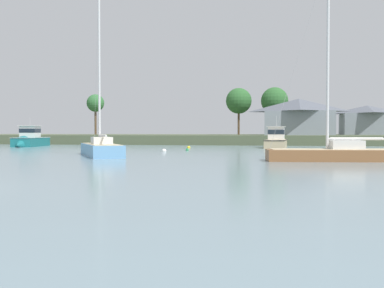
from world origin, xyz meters
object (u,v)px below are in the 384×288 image
object	(u,v)px
sailboat_skyblue	(101,152)
mooring_buoy_green	(187,150)
sailboat_wood	(339,157)
mooring_buoy_white	(164,151)
cruiser_sand	(276,143)
mooring_buoy_yellow	(189,148)
cruiser_teal	(29,142)

from	to	relation	value
sailboat_skyblue	mooring_buoy_green	world-z (taller)	sailboat_skyblue
sailboat_wood	mooring_buoy_white	world-z (taller)	sailboat_wood
cruiser_sand	mooring_buoy_yellow	size ratio (longest dim) A/B	19.12
cruiser_teal	mooring_buoy_green	xyz separation A→B (m)	(24.08, -9.69, -0.55)
sailboat_wood	mooring_buoy_white	size ratio (longest dim) A/B	27.89
cruiser_teal	mooring_buoy_white	size ratio (longest dim) A/B	18.98
cruiser_teal	mooring_buoy_green	distance (m)	25.97
sailboat_wood	mooring_buoy_yellow	bearing A→B (deg)	122.61
cruiser_sand	cruiser_teal	xyz separation A→B (m)	(-33.58, -1.68, 0.01)
cruiser_teal	sailboat_skyblue	bearing A→B (deg)	-49.18
cruiser_teal	mooring_buoy_yellow	distance (m)	23.04
cruiser_sand	mooring_buoy_green	world-z (taller)	cruiser_sand
mooring_buoy_white	mooring_buoy_yellow	size ratio (longest dim) A/B	1.14
sailboat_wood	sailboat_skyblue	size ratio (longest dim) A/B	0.95
sailboat_skyblue	cruiser_teal	size ratio (longest dim) A/B	1.55
sailboat_wood	mooring_buoy_yellow	xyz separation A→B (m)	(-14.93, 23.34, -0.22)
cruiser_teal	cruiser_sand	bearing A→B (deg)	2.86
sailboat_skyblue	mooring_buoy_yellow	bearing A→B (deg)	79.11
sailboat_skyblue	mooring_buoy_white	distance (m)	9.22
sailboat_skyblue	mooring_buoy_white	bearing A→B (deg)	68.85
mooring_buoy_white	mooring_buoy_yellow	xyz separation A→B (m)	(0.45, 11.01, -0.01)
cruiser_sand	mooring_buoy_yellow	distance (m)	11.50
mooring_buoy_yellow	sailboat_skyblue	bearing A→B (deg)	-100.89
sailboat_wood	mooring_buoy_yellow	size ratio (longest dim) A/B	31.74
cruiser_sand	cruiser_teal	bearing A→B (deg)	-177.14
mooring_buoy_white	cruiser_teal	bearing A→B (deg)	148.90
sailboat_wood	sailboat_skyblue	xyz separation A→B (m)	(-18.70, 3.73, 0.02)
cruiser_sand	sailboat_wood	bearing A→B (deg)	-81.24
sailboat_wood	cruiser_teal	xyz separation A→B (m)	(-37.83, 25.87, 0.32)
cruiser_sand	mooring_buoy_white	distance (m)	18.86
sailboat_skyblue	mooring_buoy_white	xyz separation A→B (m)	(3.33, 8.60, -0.23)
sailboat_skyblue	cruiser_teal	bearing A→B (deg)	130.82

